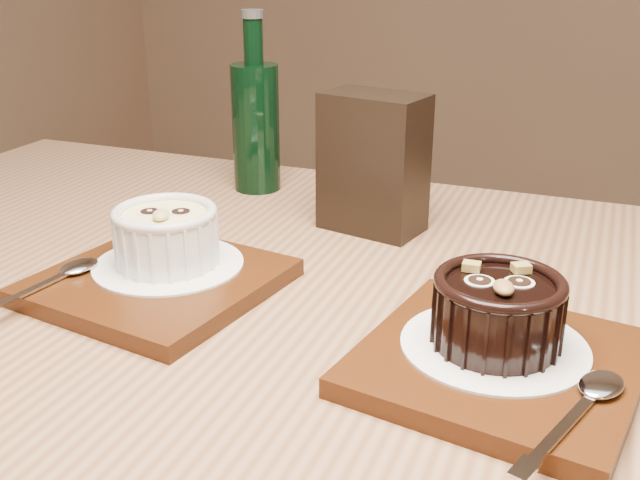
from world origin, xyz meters
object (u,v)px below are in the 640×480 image
at_px(table, 311,425).
at_px(tray_right, 499,364).
at_px(condiment_stand, 373,163).
at_px(ramekin_white, 166,234).
at_px(green_bottle, 256,123).
at_px(tray_left, 158,282).
at_px(ramekin_dark, 498,308).

xyz_separation_m(table, tray_right, (0.15, -0.01, 0.10)).
distance_m(tray_right, condiment_stand, 0.30).
bearing_deg(tray_right, ramekin_white, 171.24).
bearing_deg(ramekin_white, tray_right, -30.18).
height_order(table, green_bottle, green_bottle).
relative_size(tray_left, condiment_stand, 1.29).
height_order(tray_right, green_bottle, green_bottle).
xyz_separation_m(table, ramekin_dark, (0.14, -0.00, 0.14)).
height_order(condiment_stand, green_bottle, green_bottle).
bearing_deg(ramekin_white, ramekin_dark, -28.55).
xyz_separation_m(tray_right, condiment_stand, (-0.17, 0.23, 0.06)).
distance_m(table, tray_right, 0.18).
bearing_deg(table, ramekin_white, 167.68).
height_order(tray_left, tray_right, same).
xyz_separation_m(ramekin_white, condiment_stand, (0.12, 0.19, 0.03)).
relative_size(table, green_bottle, 5.81).
height_order(tray_right, ramekin_dark, ramekin_dark).
bearing_deg(ramekin_dark, green_bottle, 120.33).
relative_size(table, condiment_stand, 8.60).
relative_size(ramekin_dark, green_bottle, 0.43).
bearing_deg(ramekin_white, condiment_stand, 35.42).
xyz_separation_m(tray_right, ramekin_dark, (-0.01, 0.01, 0.04)).
relative_size(table, ramekin_white, 13.45).
bearing_deg(condiment_stand, tray_left, -120.42).
height_order(table, ramekin_dark, ramekin_dark).
height_order(table, tray_left, tray_left).
bearing_deg(condiment_stand, tray_right, -54.25).
xyz_separation_m(tray_right, green_bottle, (-0.34, 0.31, 0.07)).
distance_m(table, green_bottle, 0.40).
distance_m(ramekin_dark, green_bottle, 0.45).
bearing_deg(ramekin_white, green_bottle, 78.43).
bearing_deg(table, ramekin_dark, -1.55).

